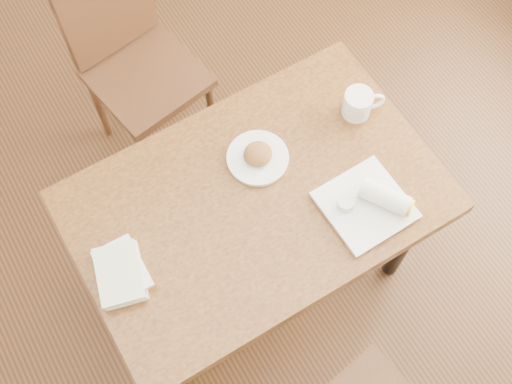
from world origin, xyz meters
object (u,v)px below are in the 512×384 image
plate_scone (258,157)px  book_stack (121,273)px  table (256,209)px  coffee_mug (359,103)px  chair_far (132,54)px  plate_burrito (371,203)px

plate_scone → book_stack: (-0.57, -0.13, 0.01)m
table → coffee_mug: bearing=12.5°
chair_far → book_stack: (-0.44, -0.91, 0.23)m
coffee_mug → plate_burrito: coffee_mug is taller
table → coffee_mug: coffee_mug is taller
chair_far → coffee_mug: 0.98m
table → plate_burrito: plate_burrito is taller
plate_scone → plate_burrito: bearing=-56.3°
plate_scone → coffee_mug: coffee_mug is taller
plate_scone → coffee_mug: bearing=-2.3°
table → chair_far: 0.91m
plate_scone → book_stack: plate_scone is taller
table → chair_far: bearing=93.3°
table → plate_scone: size_ratio=5.71×
plate_scone → book_stack: 0.59m
plate_burrito → book_stack: size_ratio=1.18×
chair_far → plate_scone: 0.82m
plate_burrito → chair_far: bearing=107.8°
book_stack → coffee_mug: bearing=6.9°
chair_far → book_stack: chair_far is taller
coffee_mug → plate_burrito: 0.37m
plate_burrito → book_stack: bearing=165.5°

